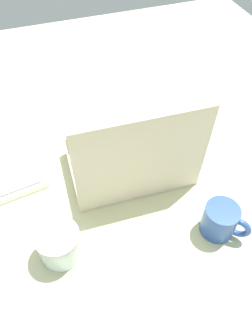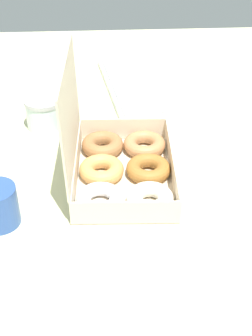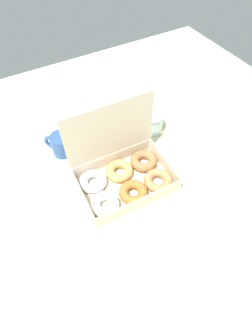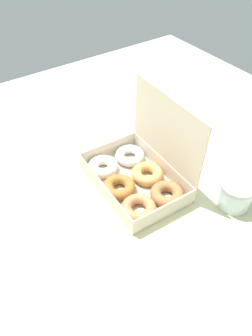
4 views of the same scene
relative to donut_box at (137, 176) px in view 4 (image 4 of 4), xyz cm
name	(u,v)px [view 4 (image 4 of 4)]	position (x,y,z in cm)	size (l,w,h in cm)	color
ground_plane	(134,201)	(4.63, -4.54, -4.36)	(180.00, 180.00, 2.00)	beige
donut_box	(137,176)	(0.00, 0.00, 0.00)	(33.23, 24.20, 27.23)	beige
keyboard	(229,302)	(42.52, -5.14, -2.30)	(41.99, 18.57, 2.20)	white
coffee_mug	(169,124)	(-14.04, 24.32, 0.90)	(9.58, 9.79, 8.30)	#2E4F9B
glass_jar	(235,194)	(22.55, 18.13, 0.74)	(9.77, 9.77, 8.13)	silver
paper_napkin	(45,175)	(-19.61, -22.25, -3.29)	(10.20, 8.67, 0.15)	white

